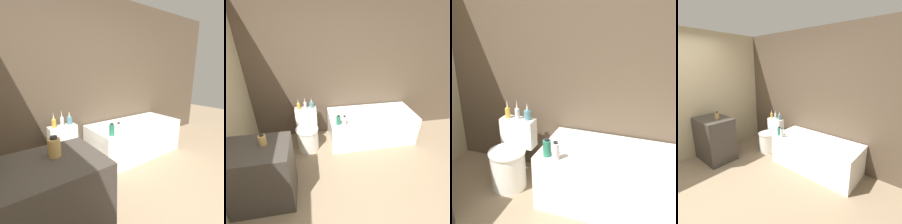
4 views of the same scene
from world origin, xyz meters
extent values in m
cube|color=brown|center=(0.00, 2.20, 1.30)|extent=(6.40, 0.06, 2.60)
cube|color=white|center=(0.76, 1.79, 0.29)|extent=(1.60, 0.73, 0.57)
cube|color=#B7BCC6|center=(0.76, 1.79, 0.57)|extent=(1.40, 0.53, 0.01)
cylinder|color=white|center=(-0.46, 1.67, 0.21)|extent=(0.38, 0.38, 0.41)
cylinder|color=white|center=(-0.46, 1.67, 0.42)|extent=(0.39, 0.39, 0.02)
cube|color=white|center=(-0.46, 1.94, 0.54)|extent=(0.38, 0.16, 0.33)
cylinder|color=gold|center=(-0.58, 1.93, 0.76)|extent=(0.06, 0.06, 0.11)
sphere|color=gold|center=(-0.58, 1.93, 0.81)|extent=(0.04, 0.04, 0.04)
cone|color=beige|center=(-0.58, 1.93, 0.86)|extent=(0.02, 0.02, 0.10)
cylinder|color=silver|center=(-0.46, 1.94, 0.76)|extent=(0.05, 0.05, 0.12)
sphere|color=silver|center=(-0.46, 1.94, 0.82)|extent=(0.03, 0.03, 0.03)
cone|color=beige|center=(-0.46, 1.94, 0.87)|extent=(0.02, 0.02, 0.11)
cylinder|color=teal|center=(-0.34, 1.96, 0.75)|extent=(0.08, 0.08, 0.10)
sphere|color=teal|center=(-0.34, 1.96, 0.80)|extent=(0.05, 0.05, 0.05)
cone|color=beige|center=(-0.34, 1.96, 0.85)|extent=(0.03, 0.03, 0.09)
cylinder|color=#267259|center=(0.08, 1.51, 0.65)|extent=(0.07, 0.07, 0.16)
cylinder|color=black|center=(0.08, 1.51, 0.74)|extent=(0.04, 0.04, 0.02)
cylinder|color=silver|center=(0.17, 1.49, 0.65)|extent=(0.07, 0.07, 0.16)
cylinder|color=black|center=(0.17, 1.49, 0.74)|extent=(0.04, 0.04, 0.02)
camera|label=1|loc=(-1.26, -0.32, 1.45)|focal=28.00mm
camera|label=2|loc=(-0.34, -0.91, 2.20)|focal=28.00mm
camera|label=3|loc=(0.93, -0.42, 1.81)|focal=42.00mm
camera|label=4|loc=(2.33, -0.79, 1.89)|focal=28.00mm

